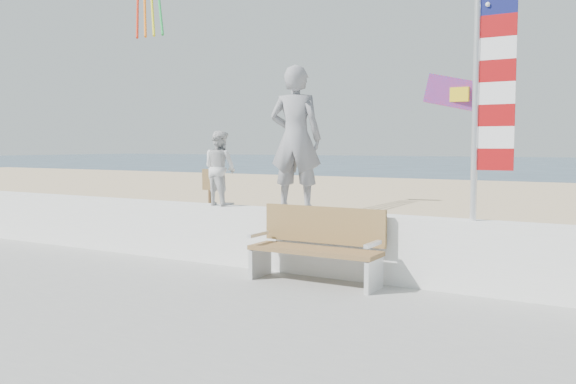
% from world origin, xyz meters
% --- Properties ---
extents(ground, '(220.00, 220.00, 0.00)m').
position_xyz_m(ground, '(0.00, 0.00, 0.00)').
color(ground, '#2B4356').
rests_on(ground, ground).
extents(sand, '(90.00, 40.00, 0.08)m').
position_xyz_m(sand, '(0.00, 9.00, 0.04)').
color(sand, '#CCB288').
rests_on(sand, ground).
extents(seawall, '(30.00, 0.35, 0.90)m').
position_xyz_m(seawall, '(0.00, 2.00, 0.63)').
color(seawall, white).
rests_on(seawall, boardwalk).
extents(adult, '(0.84, 0.65, 2.05)m').
position_xyz_m(adult, '(0.21, 2.00, 2.11)').
color(adult, gray).
rests_on(adult, seawall).
extents(child, '(0.65, 0.56, 1.15)m').
position_xyz_m(child, '(-1.14, 2.00, 1.66)').
color(child, silver).
rests_on(child, seawall).
extents(bench, '(1.80, 0.57, 1.00)m').
position_xyz_m(bench, '(0.80, 1.55, 0.69)').
color(bench, olive).
rests_on(bench, boardwalk).
extents(flag, '(0.50, 0.08, 3.50)m').
position_xyz_m(flag, '(2.86, 2.00, 2.99)').
color(flag, white).
rests_on(flag, seawall).
extents(parafoil_kite, '(1.09, 0.49, 0.72)m').
position_xyz_m(parafoil_kite, '(1.38, 5.97, 3.00)').
color(parafoil_kite, red).
rests_on(parafoil_kite, ground).
extents(sign, '(0.32, 0.07, 1.46)m').
position_xyz_m(sign, '(-2.94, 4.07, 0.94)').
color(sign, brown).
rests_on(sign, sand).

